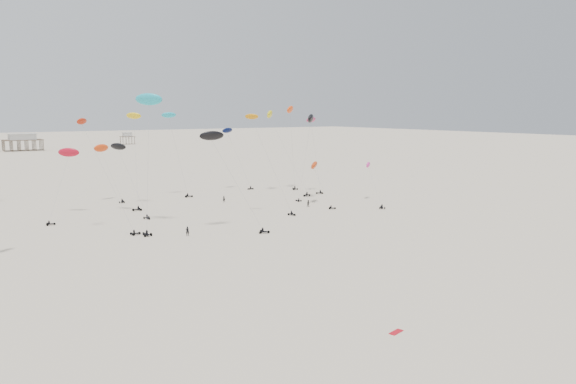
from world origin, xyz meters
TOP-DOWN VIEW (x-y plane):
  - ground_plane at (0.00, 200.00)m, footprint 900.00×900.00m
  - pavilion_main at (-10.00, 350.00)m, footprint 21.00×13.00m
  - pavilion_small at (60.00, 380.00)m, footprint 9.00×7.00m
  - rig_0 at (-21.65, 121.34)m, footprint 4.43×16.32m
  - rig_1 at (34.00, 101.17)m, footprint 9.68×15.68m
  - rig_2 at (16.63, 142.31)m, footprint 7.88×7.45m
  - rig_3 at (4.62, 102.10)m, footprint 7.90×10.23m
  - rig_4 at (21.47, 108.05)m, footprint 5.35×13.28m
  - rig_5 at (-20.51, 140.30)m, footprint 6.26×9.32m
  - rig_6 at (-11.44, 93.75)m, footprint 9.45×12.28m
  - rig_7 at (-2.37, 139.14)m, footprint 5.56×8.98m
  - rig_8 at (24.29, 115.00)m, footprint 8.48×5.80m
  - rig_10 at (32.50, 124.55)m, footprint 4.42×7.90m
  - rig_11 at (-30.57, 102.76)m, footprint 8.54×12.26m
  - rig_12 at (-16.83, 128.53)m, footprint 6.08×12.31m
  - rig_13 at (24.16, 130.65)m, footprint 6.28×17.98m
  - rig_14 at (-33.08, 126.14)m, footprint 10.38×15.35m
  - rig_15 at (-21.69, 104.69)m, footprint 8.99×14.82m
  - rig_16 at (31.10, 133.86)m, footprint 5.24×7.07m
  - spectator_0 at (-19.66, 91.67)m, footprint 0.88×0.74m
  - spectator_1 at (16.99, 104.97)m, footprint 1.08×0.82m
  - spectator_3 at (3.27, 122.28)m, footprint 0.82×0.74m
  - grounded_kite_b at (-19.73, 37.55)m, footprint 1.92×1.12m

SIDE VIEW (x-z plane):
  - ground_plane at x=0.00m, z-range 0.00..0.00m
  - spectator_0 at x=-19.66m, z-range -1.03..1.03m
  - spectator_1 at x=16.99m, z-range -0.98..0.98m
  - spectator_3 at x=3.27m, z-range -0.94..0.94m
  - grounded_kite_b at x=-19.73m, z-range -0.04..0.04m
  - pavilion_small at x=60.00m, z-range -0.51..7.49m
  - pavilion_main at x=-10.00m, z-range -0.68..9.12m
  - rig_1 at x=34.00m, z-range -2.67..13.78m
  - rig_4 at x=21.47m, z-range 1.90..14.62m
  - rig_5 at x=-20.51m, z-range 3.08..17.80m
  - rig_11 at x=-30.57m, z-range -0.61..22.23m
  - rig_14 at x=-33.08m, z-range 1.95..20.73m
  - rig_0 at x=-21.65m, z-range 2.22..20.87m
  - rig_3 at x=4.62m, z-range 0.47..23.06m
  - rig_2 at x=16.63m, z-range 3.76..21.86m
  - rig_12 at x=-16.83m, z-range 2.93..25.85m
  - rig_7 at x=-2.37m, z-range 3.25..25.81m
  - rig_10 at x=32.50m, z-range 3.98..25.22m
  - rig_6 at x=-11.44m, z-range 4.58..24.81m
  - rig_13 at x=24.16m, z-range 5.30..30.09m
  - rig_8 at x=24.29m, z-range 7.84..29.90m
  - rig_16 at x=31.10m, z-range 6.92..31.31m
  - rig_15 at x=-21.69m, z-range 7.37..34.42m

